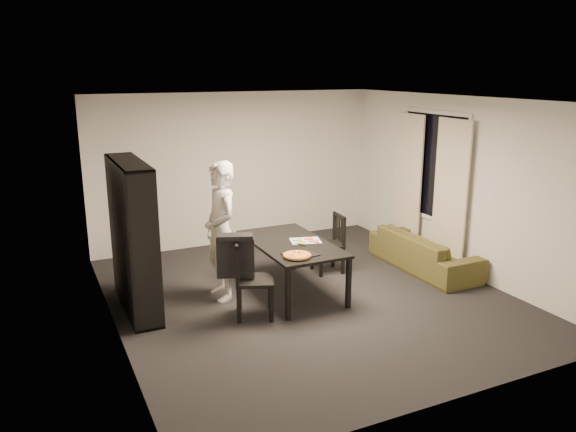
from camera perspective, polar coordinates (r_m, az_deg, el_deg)
name	(u,v)px	position (r m, az deg, el deg)	size (l,w,h in m)	color
room	(310,202)	(7.24, 2.21, 1.40)	(5.01, 5.51, 2.61)	black
window_pane	(434,166)	(9.06, 14.57, 4.93)	(0.02, 1.40, 1.60)	black
window_frame	(433,166)	(9.06, 14.54, 4.93)	(0.03, 1.52, 1.72)	white
curtain_left	(450,195)	(8.68, 16.16, 2.06)	(0.03, 0.70, 2.25)	beige
curtain_right	(407,183)	(9.47, 12.04, 3.34)	(0.03, 0.70, 2.25)	beige
bookshelf	(133,237)	(7.23, -15.46, -2.04)	(0.35, 1.50, 1.90)	black
dining_table	(291,247)	(7.57, 0.32, -3.14)	(0.94, 1.70, 0.71)	black
chair_left	(247,273)	(6.88, -4.21, -5.84)	(0.59, 0.59, 0.98)	black
chair_right	(333,239)	(8.41, 4.58, -2.36)	(0.44, 0.44, 0.88)	black
draped_jacket	(235,254)	(6.80, -5.37, -3.88)	(0.47, 0.33, 0.54)	black
person	(221,231)	(7.36, -6.83, -1.55)	(0.67, 0.44, 1.84)	silver
baking_tray	(300,254)	(7.06, 1.24, -3.91)	(0.40, 0.32, 0.01)	black
pepperoni_pizza	(297,255)	(6.96, 0.93, -4.00)	(0.35, 0.35, 0.03)	#9C5F2D
kitchen_towel	(305,241)	(7.61, 1.77, -2.53)	(0.40, 0.30, 0.01)	silver
pizza_slices	(306,241)	(7.57, 1.86, -2.54)	(0.37, 0.31, 0.01)	gold
sofa	(424,251)	(8.80, 13.68, -3.49)	(1.91, 0.75, 0.56)	#46471C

